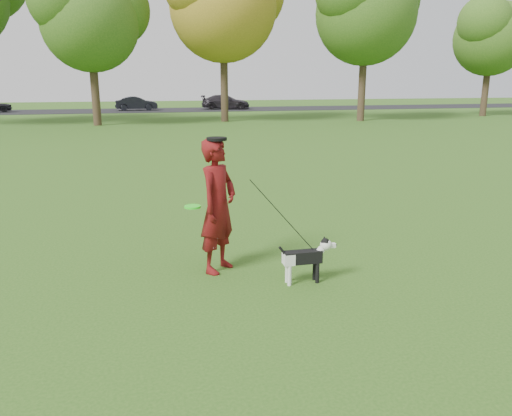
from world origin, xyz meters
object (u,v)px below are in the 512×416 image
object	(u,v)px
man	(218,206)
dog	(307,256)
car_right	(226,102)
car_mid	(137,103)

from	to	relation	value
man	dog	bearing A→B (deg)	-82.88
dog	car_right	world-z (taller)	car_right
dog	car_mid	world-z (taller)	car_mid
dog	car_mid	xyz separation A→B (m)	(-1.98, 40.37, 0.23)
man	car_right	size ratio (longest dim) A/B	0.43
man	car_right	bearing A→B (deg)	30.96
man	car_right	world-z (taller)	man
dog	car_right	bearing A→B (deg)	81.48
car_mid	car_right	world-z (taller)	car_right
man	car_mid	size ratio (longest dim) A/B	0.53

